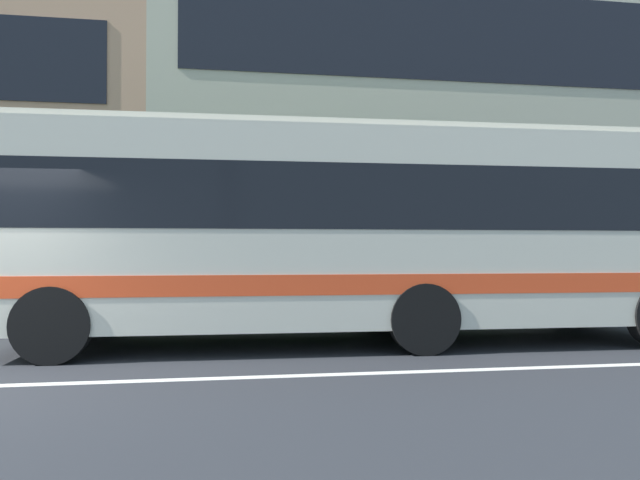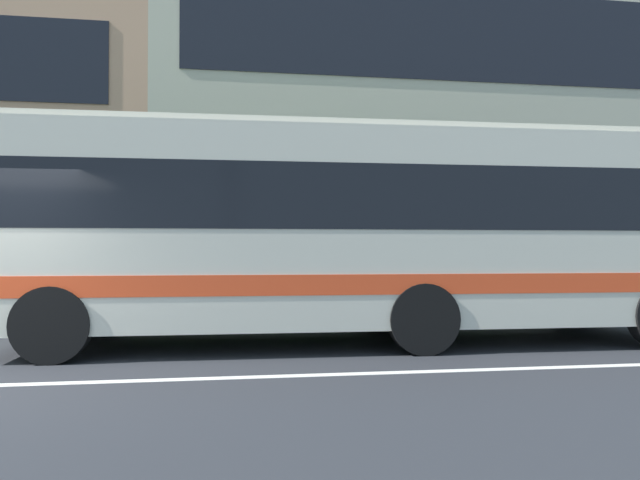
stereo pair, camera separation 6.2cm
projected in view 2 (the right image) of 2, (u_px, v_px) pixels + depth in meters
hedge_row_far at (74, 297)px, 12.02m from camera, size 17.90×1.10×0.99m
apartment_block_right at (458, 108)px, 21.05m from camera, size 20.63×8.17×13.25m
transit_bus at (361, 227)px, 9.24m from camera, size 10.67×2.82×3.32m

